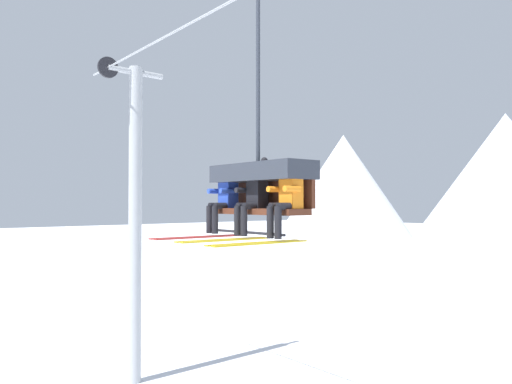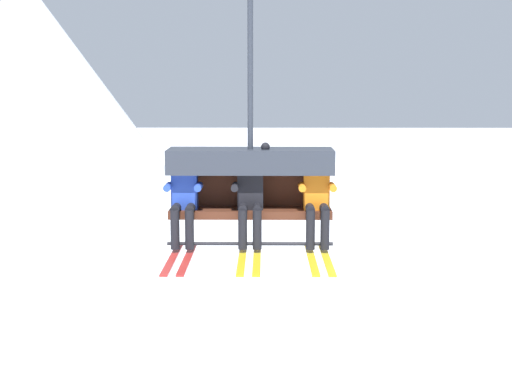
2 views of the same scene
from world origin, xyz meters
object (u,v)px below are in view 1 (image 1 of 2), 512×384
at_px(skier_black, 251,197).
at_px(skier_orange, 285,198).
at_px(lift_tower_near, 135,215).
at_px(skier_blue, 222,199).
at_px(chairlift_chair, 261,178).

bearing_deg(skier_black, skier_orange, -0.48).
distance_m(lift_tower_near, skier_orange, 7.25).
distance_m(lift_tower_near, skier_black, 6.44).
bearing_deg(skier_blue, lift_tower_near, 170.46).
height_order(lift_tower_near, skier_black, lift_tower_near).
xyz_separation_m(lift_tower_near, skier_blue, (5.54, -0.93, 0.41)).
bearing_deg(skier_black, lift_tower_near, 171.74).
xyz_separation_m(skier_black, skier_orange, (0.82, -0.01, -0.02)).
xyz_separation_m(lift_tower_near, skier_orange, (7.18, -0.93, 0.41)).
distance_m(chairlift_chair, skier_black, 0.38).
height_order(skier_black, skier_orange, skier_black).
xyz_separation_m(chairlift_chair, skier_blue, (-0.82, -0.22, -0.34)).
xyz_separation_m(lift_tower_near, chairlift_chair, (6.36, -0.71, 0.75)).
height_order(lift_tower_near, skier_blue, lift_tower_near).
bearing_deg(skier_blue, skier_black, 0.47).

